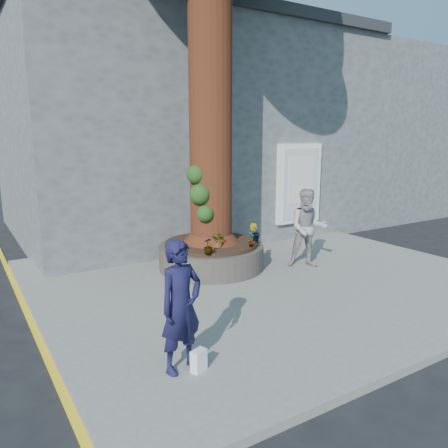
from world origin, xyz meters
TOP-DOWN VIEW (x-y plane):
  - ground at (0.00, 0.00)m, footprint 120.00×120.00m
  - pavement at (1.50, 1.00)m, footprint 9.00×8.00m
  - yellow_line at (-3.05, 1.00)m, footprint 0.10×30.00m
  - stone_shop at (2.50, 7.20)m, footprint 10.30×8.30m
  - neighbour_shop at (10.50, 7.20)m, footprint 6.00×8.00m
  - planter at (0.80, 2.00)m, footprint 2.30×2.30m
  - man at (-1.68, -1.53)m, footprint 0.68×0.52m
  - woman at (2.69, 0.98)m, footprint 1.08×1.02m
  - shopping_bag at (-1.52, -1.67)m, footprint 0.23×0.19m
  - plant_a at (1.27, 1.15)m, footprint 0.23×0.23m
  - plant_b at (1.65, 1.55)m, footprint 0.30×0.30m
  - plant_c at (0.24, 1.15)m, footprint 0.20×0.20m
  - plant_d at (0.66, 1.45)m, footprint 0.36×0.38m

SIDE VIEW (x-z plane):
  - ground at x=0.00m, z-range 0.00..0.00m
  - yellow_line at x=-3.05m, z-range 0.00..0.01m
  - pavement at x=1.50m, z-range 0.00..0.12m
  - shopping_bag at x=-1.52m, z-range 0.12..0.40m
  - planter at x=0.80m, z-range 0.11..0.71m
  - plant_c at x=0.24m, z-range 0.72..1.05m
  - plant_d at x=0.66m, z-range 0.72..1.05m
  - plant_a at x=1.27m, z-range 0.72..1.09m
  - plant_b at x=1.65m, z-range 0.72..1.12m
  - man at x=-1.68m, z-range 0.12..1.80m
  - woman at x=2.69m, z-range 0.12..1.87m
  - neighbour_shop at x=10.50m, z-range 0.00..6.00m
  - stone_shop at x=2.50m, z-range 0.01..6.31m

